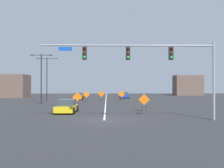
{
  "coord_description": "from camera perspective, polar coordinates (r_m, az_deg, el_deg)",
  "views": [
    {
      "loc": [
        0.23,
        -21.29,
        2.8
      ],
      "look_at": [
        1.22,
        31.17,
        3.19
      ],
      "focal_mm": 41.97,
      "sensor_mm": 36.0,
      "label": 1
    }
  ],
  "objects": [
    {
      "name": "car_blue_distant",
      "position": [
        60.42,
        2.71,
        -2.48
      ],
      "size": [
        2.28,
        4.21,
        1.36
      ],
      "color": "#1E389E",
      "rests_on": "ground"
    },
    {
      "name": "construction_sign_median_far",
      "position": [
        29.0,
        7.0,
        -3.56
      ],
      "size": [
        1.24,
        0.14,
        1.92
      ],
      "color": "orange",
      "rests_on": "ground"
    },
    {
      "name": "car_yellow_near",
      "position": [
        27.83,
        -9.89,
        -4.88
      ],
      "size": [
        2.13,
        4.16,
        1.4
      ],
      "color": "gold",
      "rests_on": "ground"
    },
    {
      "name": "traffic_signal_assembly",
      "position": [
        21.68,
        8.25,
        5.56
      ],
      "size": [
        14.24,
        0.44,
        6.43
      ],
      "color": "gray",
      "rests_on": "ground"
    },
    {
      "name": "car_orange_far",
      "position": [
        53.74,
        -7.41,
        -2.72
      ],
      "size": [
        2.13,
        3.96,
        1.4
      ],
      "color": "orange",
      "rests_on": "ground"
    },
    {
      "name": "street_lamp_near_left",
      "position": [
        51.96,
        -14.0,
        1.91
      ],
      "size": [
        4.04,
        0.24,
        8.23
      ],
      "color": "black",
      "rests_on": "ground"
    },
    {
      "name": "roadside_building_east",
      "position": [
        80.9,
        16.17,
        -0.29
      ],
      "size": [
        7.92,
        5.17,
        5.92
      ],
      "color": "brown",
      "rests_on": "ground"
    },
    {
      "name": "construction_sign_median_near",
      "position": [
        37.52,
        -7.55,
        -2.86
      ],
      "size": [
        1.29,
        0.32,
        1.93
      ],
      "color": "orange",
      "rests_on": "ground"
    },
    {
      "name": "construction_sign_left_lane",
      "position": [
        44.8,
        -5.59,
        -2.43
      ],
      "size": [
        1.14,
        0.23,
        1.92
      ],
      "color": "orange",
      "rests_on": "ground"
    },
    {
      "name": "construction_sign_right_lane",
      "position": [
        50.08,
        -2.35,
        -2.24
      ],
      "size": [
        1.31,
        0.22,
        1.96
      ],
      "color": "orange",
      "rests_on": "ground"
    },
    {
      "name": "ground",
      "position": [
        21.47,
        -1.7,
        -7.91
      ],
      "size": [
        152.98,
        152.98,
        0.0
      ],
      "primitive_type": "plane",
      "color": "#2D2D30"
    },
    {
      "name": "construction_sign_left_shoulder",
      "position": [
        49.66,
        2.09,
        -2.3
      ],
      "size": [
        1.29,
        0.17,
        1.89
      ],
      "color": "orange",
      "rests_on": "ground"
    },
    {
      "name": "street_lamp_far_right",
      "position": [
        41.13,
        -15.16,
        2.01
      ],
      "size": [
        3.27,
        0.24,
        7.63
      ],
      "color": "black",
      "rests_on": "ground"
    },
    {
      "name": "road_centre_stripe",
      "position": [
        63.85,
        -1.29,
        -2.93
      ],
      "size": [
        0.16,
        84.99,
        0.01
      ],
      "color": "white",
      "rests_on": "ground"
    },
    {
      "name": "roadside_building_west",
      "position": [
        67.8,
        -22.47,
        -0.44
      ],
      "size": [
        11.08,
        6.43,
        5.5
      ],
      "color": "brown",
      "rests_on": "ground"
    }
  ]
}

